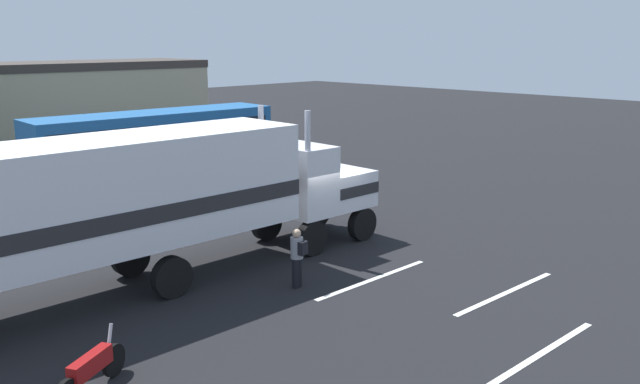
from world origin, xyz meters
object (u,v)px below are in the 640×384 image
(person_bystander, at_px, (297,256))
(motorcycle, at_px, (91,370))
(parked_bus, at_px, (155,142))
(semi_truck, at_px, (150,195))

(person_bystander, bearing_deg, motorcycle, -169.31)
(motorcycle, bearing_deg, person_bystander, 10.69)
(person_bystander, xyz_separation_m, parked_bus, (4.01, 13.46, 1.17))
(person_bystander, distance_m, parked_bus, 14.09)
(semi_truck, xyz_separation_m, parked_bus, (6.64, 10.55, -0.46))
(semi_truck, bearing_deg, person_bystander, -47.84)
(motorcycle, bearing_deg, parked_bus, 54.38)
(parked_bus, distance_m, motorcycle, 18.14)
(semi_truck, height_order, motorcycle, semi_truck)
(person_bystander, bearing_deg, parked_bus, 73.42)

